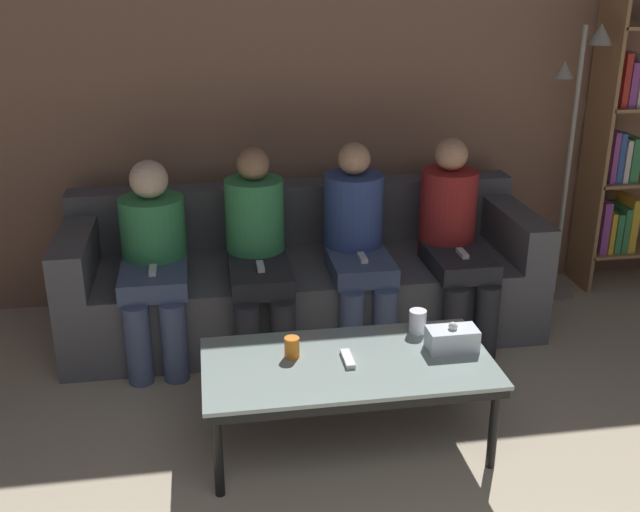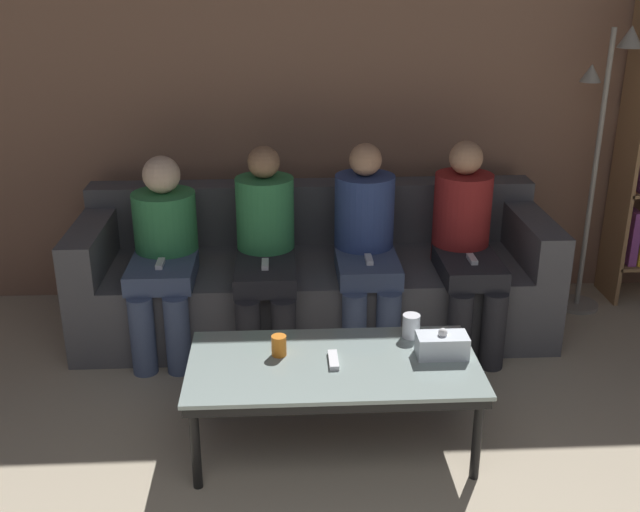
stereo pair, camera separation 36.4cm
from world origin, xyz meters
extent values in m
cube|color=#8C6651|center=(0.00, 3.90, 1.30)|extent=(12.00, 0.06, 2.60)
cube|color=#515156|center=(0.00, 3.33, 0.21)|extent=(2.66, 0.89, 0.43)
cube|color=#515156|center=(0.00, 3.67, 0.61)|extent=(2.66, 0.20, 0.36)
cube|color=#515156|center=(-1.24, 3.33, 0.55)|extent=(0.18, 0.89, 0.25)
cube|color=#515156|center=(1.24, 3.33, 0.55)|extent=(0.18, 0.89, 0.25)
cube|color=#8C9E99|center=(0.03, 2.16, 0.41)|extent=(1.25, 0.63, 0.02)
cube|color=black|center=(0.03, 2.16, 0.38)|extent=(1.22, 0.62, 0.04)
cylinder|color=black|center=(-0.55, 1.89, 0.18)|extent=(0.04, 0.04, 0.36)
cylinder|color=black|center=(0.60, 1.89, 0.18)|extent=(0.04, 0.04, 0.36)
cylinder|color=black|center=(-0.55, 2.42, 0.18)|extent=(0.04, 0.04, 0.36)
cylinder|color=black|center=(0.60, 2.42, 0.18)|extent=(0.04, 0.04, 0.36)
cylinder|color=silver|center=(0.40, 2.37, 0.47)|extent=(0.08, 0.08, 0.11)
cylinder|color=orange|center=(-0.21, 2.23, 0.46)|extent=(0.07, 0.07, 0.09)
cube|color=silver|center=(0.50, 2.19, 0.47)|extent=(0.22, 0.12, 0.10)
sphere|color=white|center=(0.50, 2.19, 0.53)|extent=(0.04, 0.04, 0.04)
cube|color=white|center=(0.03, 2.16, 0.43)|extent=(0.04, 0.15, 0.02)
cube|color=#9E754C|center=(1.91, 3.67, 0.95)|extent=(0.02, 0.32, 1.90)
cube|color=#8E4293|center=(1.99, 3.67, 0.42)|extent=(0.05, 0.24, 0.35)
cube|color=gold|center=(2.04, 3.67, 0.38)|extent=(0.03, 0.24, 0.27)
cube|color=#38844C|center=(2.09, 3.67, 0.38)|extent=(0.04, 0.24, 0.26)
cube|color=#38844C|center=(2.14, 3.67, 0.40)|extent=(0.04, 0.24, 0.30)
cube|color=gold|center=(2.19, 3.67, 0.42)|extent=(0.05, 0.24, 0.35)
cube|color=#8E4293|center=(1.98, 3.67, 0.88)|extent=(0.04, 0.24, 0.32)
cube|color=#33569E|center=(2.03, 3.67, 0.88)|extent=(0.04, 0.24, 0.32)
cube|color=silver|center=(2.07, 3.67, 0.86)|extent=(0.03, 0.24, 0.27)
cube|color=#38844C|center=(2.13, 3.67, 0.86)|extent=(0.06, 0.24, 0.28)
cube|color=red|center=(1.99, 3.67, 1.36)|extent=(0.04, 0.24, 0.32)
cube|color=#8E4293|center=(2.04, 3.67, 1.33)|extent=(0.05, 0.24, 0.27)
cube|color=silver|center=(2.09, 3.67, 1.35)|extent=(0.04, 0.24, 0.32)
cube|color=#33569E|center=(2.13, 3.67, 1.34)|extent=(0.04, 0.24, 0.28)
cylinder|color=gray|center=(1.66, 3.52, 0.01)|extent=(0.26, 0.26, 0.02)
cylinder|color=gray|center=(1.66, 3.52, 0.84)|extent=(0.03, 0.03, 1.68)
cone|color=gray|center=(1.76, 3.52, 1.63)|extent=(0.14, 0.14, 0.12)
cone|color=gray|center=(1.58, 3.56, 1.43)|extent=(0.12, 0.12, 0.10)
cylinder|color=#47567A|center=(-0.91, 2.85, 0.21)|extent=(0.13, 0.13, 0.43)
cylinder|color=#47567A|center=(-0.73, 2.85, 0.21)|extent=(0.13, 0.13, 0.43)
cube|color=#47567A|center=(-0.82, 3.06, 0.48)|extent=(0.35, 0.43, 0.10)
cylinder|color=#388E51|center=(-0.82, 3.28, 0.64)|extent=(0.35, 0.35, 0.43)
sphere|color=beige|center=(-0.82, 3.28, 0.95)|extent=(0.20, 0.20, 0.20)
cube|color=white|center=(-0.82, 3.02, 0.54)|extent=(0.04, 0.12, 0.02)
cylinder|color=#28282D|center=(-0.36, 2.78, 0.21)|extent=(0.13, 0.13, 0.43)
cylinder|color=#28282D|center=(-0.18, 2.78, 0.21)|extent=(0.13, 0.13, 0.43)
cube|color=#28282D|center=(-0.27, 3.03, 0.48)|extent=(0.32, 0.50, 0.10)
cylinder|color=#388E51|center=(-0.27, 3.28, 0.68)|extent=(0.32, 0.32, 0.50)
sphere|color=#997051|center=(-0.27, 3.28, 1.02)|extent=(0.18, 0.18, 0.18)
cube|color=white|center=(-0.27, 2.98, 0.54)|extent=(0.04, 0.12, 0.02)
cylinder|color=#47567A|center=(0.18, 2.85, 0.21)|extent=(0.13, 0.13, 0.43)
cylinder|color=#47567A|center=(0.36, 2.85, 0.21)|extent=(0.13, 0.13, 0.43)
cube|color=#47567A|center=(0.27, 3.06, 0.48)|extent=(0.33, 0.43, 0.10)
cylinder|color=#334784|center=(0.27, 3.28, 0.68)|extent=(0.33, 0.33, 0.51)
sphere|color=tan|center=(0.27, 3.28, 1.02)|extent=(0.18, 0.18, 0.18)
cube|color=white|center=(0.27, 3.02, 0.54)|extent=(0.04, 0.12, 0.02)
cylinder|color=#28282D|center=(0.73, 2.81, 0.21)|extent=(0.13, 0.13, 0.43)
cylinder|color=#28282D|center=(0.91, 2.81, 0.21)|extent=(0.13, 0.13, 0.43)
cube|color=#28282D|center=(0.82, 3.04, 0.48)|extent=(0.32, 0.47, 0.10)
cylinder|color=maroon|center=(0.82, 3.28, 0.68)|extent=(0.32, 0.32, 0.51)
sphere|color=tan|center=(0.82, 3.28, 1.02)|extent=(0.18, 0.18, 0.18)
cube|color=white|center=(0.82, 3.00, 0.54)|extent=(0.04, 0.12, 0.02)
camera|label=1|loc=(-0.54, -0.61, 2.00)|focal=42.00mm
camera|label=2|loc=(-0.18, -0.65, 2.00)|focal=42.00mm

